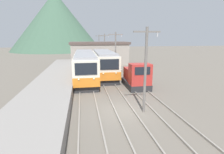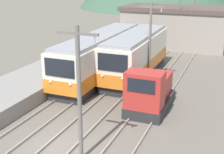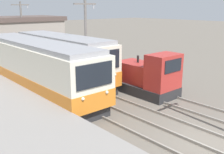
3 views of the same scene
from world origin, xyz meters
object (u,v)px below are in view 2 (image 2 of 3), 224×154
object	(u,v)px
commuter_train_center	(136,57)
catenary_mast_near	(79,90)
catenary_mast_mid	(150,40)
commuter_train_left	(101,57)
shunting_locomotive	(150,93)
catenary_mast_far	(178,20)
catenary_mast_distant	(194,9)

from	to	relation	value
commuter_train_center	catenary_mast_near	bearing A→B (deg)	-83.47
commuter_train_center	catenary_mast_mid	size ratio (longest dim) A/B	1.68
commuter_train_left	shunting_locomotive	world-z (taller)	commuter_train_left
commuter_train_center	catenary_mast_near	distance (m)	13.38
commuter_train_center	catenary_mast_near	size ratio (longest dim) A/B	1.68
catenary_mast_far	catenary_mast_mid	bearing A→B (deg)	-90.00
catenary_mast_far	catenary_mast_distant	bearing A→B (deg)	90.00
catenary_mast_near	catenary_mast_distant	size ratio (longest dim) A/B	1.00
catenary_mast_near	catenary_mast_mid	bearing A→B (deg)	90.00
shunting_locomotive	catenary_mast_near	xyz separation A→B (m)	(-1.49, -6.79, 2.36)
commuter_train_left	shunting_locomotive	bearing A→B (deg)	-41.89
commuter_train_left	catenary_mast_mid	bearing A→B (deg)	-0.72
catenary_mast_distant	shunting_locomotive	bearing A→B (deg)	-87.06
commuter_train_center	catenary_mast_mid	world-z (taller)	catenary_mast_mid
catenary_mast_near	catenary_mast_mid	world-z (taller)	same
commuter_train_left	commuter_train_center	distance (m)	3.04
catenary_mast_mid	catenary_mast_far	size ratio (longest dim) A/B	1.00
catenary_mast_mid	catenary_mast_distant	xyz separation A→B (m)	(0.00, 23.89, 0.00)
catenary_mast_far	shunting_locomotive	bearing A→B (deg)	-85.01
catenary_mast_mid	catenary_mast_distant	world-z (taller)	same
commuter_train_left	catenary_mast_near	size ratio (longest dim) A/B	2.07
catenary_mast_distant	catenary_mast_mid	bearing A→B (deg)	-90.00
catenary_mast_distant	catenary_mast_near	bearing A→B (deg)	-90.00
shunting_locomotive	catenary_mast_mid	xyz separation A→B (m)	(-1.49, 5.15, 2.36)
shunting_locomotive	commuter_train_center	bearing A→B (deg)	115.18
commuter_train_left	catenary_mast_far	world-z (taller)	catenary_mast_far
shunting_locomotive	catenary_mast_near	world-z (taller)	catenary_mast_near
shunting_locomotive	catenary_mast_mid	size ratio (longest dim) A/B	0.71
commuter_train_left	catenary_mast_far	bearing A→B (deg)	70.08
commuter_train_left	catenary_mast_distant	size ratio (longest dim) A/B	2.07
commuter_train_left	catenary_mast_distant	distance (m)	24.29
shunting_locomotive	catenary_mast_far	size ratio (longest dim) A/B	0.71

